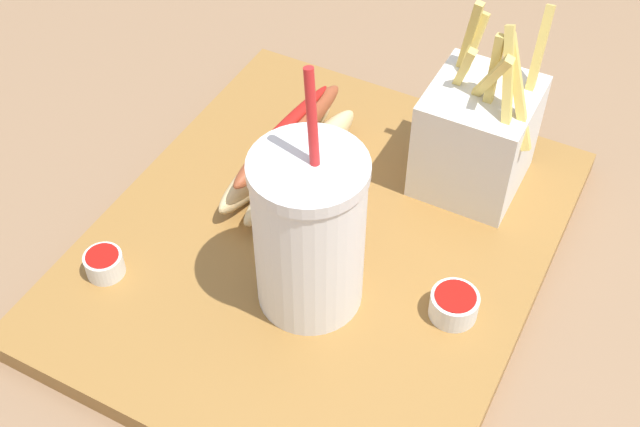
# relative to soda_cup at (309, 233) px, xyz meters

# --- Properties ---
(ground_plane) EXTENTS (2.40, 2.40, 0.02)m
(ground_plane) POSITION_rel_soda_cup_xyz_m (0.06, 0.02, -0.10)
(ground_plane) COLOR #8C6B4C
(food_tray) EXTENTS (0.42, 0.36, 0.02)m
(food_tray) POSITION_rel_soda_cup_xyz_m (0.06, 0.02, -0.08)
(food_tray) COLOR olive
(food_tray) RESTS_ON ground_plane
(soda_cup) EXTENTS (0.09, 0.09, 0.21)m
(soda_cup) POSITION_rel_soda_cup_xyz_m (0.00, 0.00, 0.00)
(soda_cup) COLOR white
(soda_cup) RESTS_ON food_tray
(fries_basket) EXTENTS (0.10, 0.09, 0.17)m
(fries_basket) POSITION_rel_soda_cup_xyz_m (0.18, -0.07, -0.02)
(fries_basket) COLOR white
(fries_basket) RESTS_ON food_tray
(hot_dog_1) EXTENTS (0.17, 0.07, 0.07)m
(hot_dog_1) POSITION_rel_soda_cup_xyz_m (0.11, 0.08, -0.05)
(hot_dog_1) COLOR #E5C689
(hot_dog_1) RESTS_ON food_tray
(ketchup_cup_1) EXTENTS (0.03, 0.03, 0.02)m
(ketchup_cup_1) POSITION_rel_soda_cup_xyz_m (-0.06, 0.16, -0.06)
(ketchup_cup_1) COLOR white
(ketchup_cup_1) RESTS_ON food_tray
(ketchup_cup_2) EXTENTS (0.04, 0.04, 0.02)m
(ketchup_cup_2) POSITION_rel_soda_cup_xyz_m (0.03, -0.11, -0.06)
(ketchup_cup_2) COLOR white
(ketchup_cup_2) RESTS_ON food_tray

